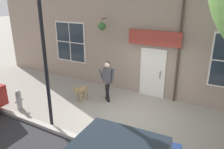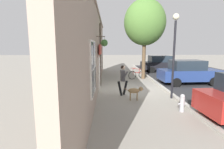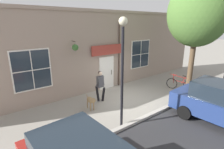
{
  "view_description": "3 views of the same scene",
  "coord_description": "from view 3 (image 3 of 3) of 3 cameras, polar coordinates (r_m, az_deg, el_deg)",
  "views": [
    {
      "loc": [
        6.33,
        2.81,
        4.07
      ],
      "look_at": [
        -0.64,
        -1.15,
        1.25
      ],
      "focal_mm": 35.0,
      "sensor_mm": 36.0,
      "label": 1
    },
    {
      "loc": [
        -1.6,
        -11.04,
        2.75
      ],
      "look_at": [
        -1.36,
        -0.43,
        1.03
      ],
      "focal_mm": 28.0,
      "sensor_mm": 36.0,
      "label": 2
    },
    {
      "loc": [
        6.65,
        -6.31,
        4.13
      ],
      "look_at": [
        -0.18,
        -1.09,
        1.6
      ],
      "focal_mm": 28.0,
      "sensor_mm": 36.0,
      "label": 3
    }
  ],
  "objects": [
    {
      "name": "leaning_bicycle",
      "position": [
        12.05,
        21.36,
        -2.88
      ],
      "size": [
        1.63,
        0.68,
        1.0
      ],
      "color": "black",
      "rests_on": "ground_plane"
    },
    {
      "name": "dog_on_leash",
      "position": [
        8.71,
        -6.89,
        -8.4
      ],
      "size": [
        0.99,
        0.35,
        0.74
      ],
      "color": "#997A51",
      "rests_on": "ground_plane"
    },
    {
      "name": "pedestrian_walking",
      "position": [
        9.41,
        -3.87,
        -2.9
      ],
      "size": [
        0.61,
        0.55,
        1.7
      ],
      "color": "black",
      "rests_on": "ground_plane"
    },
    {
      "name": "street_tree_by_curb",
      "position": [
        11.3,
        26.28,
        17.1
      ],
      "size": [
        3.41,
        3.07,
        6.55
      ],
      "color": "brown",
      "rests_on": "ground_plane"
    },
    {
      "name": "ground_plane",
      "position": [
        10.06,
        5.65,
        -7.91
      ],
      "size": [
        90.0,
        90.0,
        0.0
      ],
      "primitive_type": "plane",
      "color": "gray"
    },
    {
      "name": "fire_hydrant",
      "position": [
        6.74,
        -11.61,
        -17.6
      ],
      "size": [
        0.34,
        0.2,
        0.77
      ],
      "color": "#99999E",
      "rests_on": "ground_plane"
    },
    {
      "name": "storefront_facade",
      "position": [
        11.1,
        -2.39,
        7.73
      ],
      "size": [
        0.95,
        18.0,
        4.91
      ],
      "color": "gray",
      "rests_on": "ground_plane"
    },
    {
      "name": "street_lamp",
      "position": [
        6.55,
        3.44,
        5.47
      ],
      "size": [
        0.32,
        0.32,
        4.36
      ],
      "color": "black",
      "rests_on": "ground_plane"
    }
  ]
}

